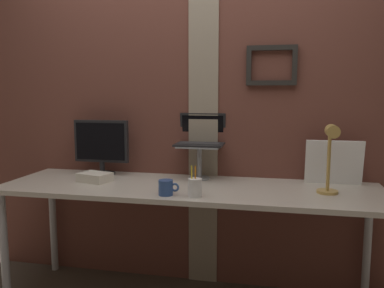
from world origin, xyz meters
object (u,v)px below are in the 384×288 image
laptop (201,136)px  whiteboard_panel (334,162)px  coffee_mug (166,188)px  desk_lamp (330,151)px  monitor (101,144)px  pen_cup (195,187)px

laptop → whiteboard_panel: size_ratio=0.91×
laptop → coffee_mug: bearing=-101.6°
laptop → coffee_mug: (-0.10, -0.51, -0.24)m
laptop → whiteboard_panel: bearing=-2.4°
coffee_mug → desk_lamp: bearing=11.5°
laptop → monitor: bearing=-175.1°
desk_lamp → coffee_mug: desk_lamp is taller
whiteboard_panel → pen_cup: whiteboard_panel is taller
laptop → coffee_mug: 0.57m
coffee_mug → laptop: bearing=78.4°
desk_lamp → pen_cup: (-0.73, -0.18, -0.20)m
whiteboard_panel → pen_cup: bearing=-149.2°
desk_lamp → coffee_mug: bearing=-168.5°
monitor → whiteboard_panel: monitor is taller
pen_cup → monitor: bearing=149.4°
monitor → laptop: (0.70, 0.06, 0.07)m
whiteboard_panel → coffee_mug: (-0.96, -0.47, -0.10)m
monitor → desk_lamp: 1.51m
laptop → coffee_mug: size_ratio=2.66×
monitor → pen_cup: (0.76, -0.45, -0.16)m
laptop → desk_lamp: size_ratio=0.79×
whiteboard_panel → coffee_mug: whiteboard_panel is taller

